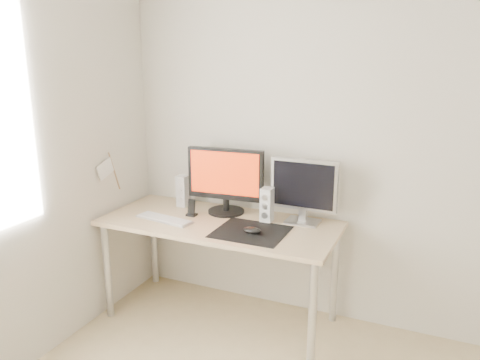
% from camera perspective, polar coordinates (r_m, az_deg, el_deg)
% --- Properties ---
extents(wall_back, '(3.50, 0.00, 3.50)m').
position_cam_1_polar(wall_back, '(3.12, 16.02, 3.92)').
color(wall_back, silver).
rests_on(wall_back, ground).
extents(mousepad, '(0.45, 0.40, 0.00)m').
position_cam_1_polar(mousepad, '(2.99, 1.34, -6.32)').
color(mousepad, black).
rests_on(mousepad, desk).
extents(mouse, '(0.12, 0.07, 0.04)m').
position_cam_1_polar(mouse, '(2.95, 1.48, -6.15)').
color(mouse, black).
rests_on(mouse, mousepad).
extents(desk, '(1.60, 0.70, 0.73)m').
position_cam_1_polar(desk, '(3.21, -2.52, -6.37)').
color(desk, '#D1B587').
rests_on(desk, ground).
extents(main_monitor, '(0.55, 0.28, 0.47)m').
position_cam_1_polar(main_monitor, '(3.27, -1.78, 0.20)').
color(main_monitor, black).
rests_on(main_monitor, desk).
extents(second_monitor, '(0.45, 0.17, 0.43)m').
position_cam_1_polar(second_monitor, '(3.11, 7.78, -0.99)').
color(second_monitor, silver).
rests_on(second_monitor, desk).
extents(speaker_left, '(0.07, 0.09, 0.23)m').
position_cam_1_polar(speaker_left, '(3.49, -6.97, -1.34)').
color(speaker_left, silver).
rests_on(speaker_left, desk).
extents(speaker_right, '(0.07, 0.09, 0.23)m').
position_cam_1_polar(speaker_right, '(3.15, 3.30, -3.04)').
color(speaker_right, white).
rests_on(speaker_right, desk).
extents(keyboard, '(0.43, 0.18, 0.02)m').
position_cam_1_polar(keyboard, '(3.24, -9.22, -4.70)').
color(keyboard, '#B2B2B4').
rests_on(keyboard, desk).
extents(phone_dock, '(0.07, 0.06, 0.12)m').
position_cam_1_polar(phone_dock, '(3.29, -5.92, -3.75)').
color(phone_dock, black).
rests_on(phone_dock, desk).
extents(pennant, '(0.01, 0.23, 0.29)m').
position_cam_1_polar(pennant, '(3.39, -15.74, 1.26)').
color(pennant, '#A57F54').
rests_on(pennant, wall_left).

